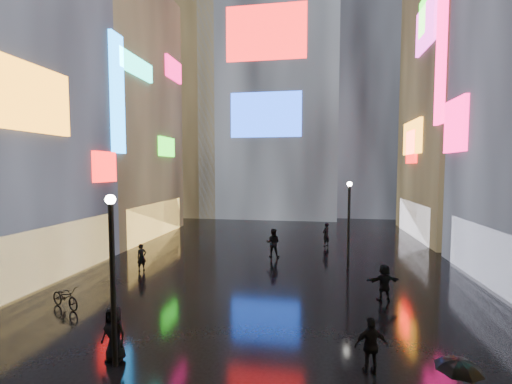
% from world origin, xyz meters
% --- Properties ---
extents(ground, '(140.00, 140.00, 0.00)m').
position_xyz_m(ground, '(0.00, 20.00, 0.00)').
color(ground, black).
rests_on(ground, ground).
extents(building_left_far, '(10.28, 12.00, 22.00)m').
position_xyz_m(building_left_far, '(-15.98, 26.00, 10.98)').
color(building_left_far, black).
rests_on(building_left_far, ground).
extents(building_right_far, '(10.28, 12.00, 28.00)m').
position_xyz_m(building_right_far, '(15.98, 30.00, 13.98)').
color(building_right_far, black).
rests_on(building_right_far, ground).
extents(tower_main, '(16.00, 14.20, 42.00)m').
position_xyz_m(tower_main, '(-3.00, 43.97, 21.01)').
color(tower_main, black).
rests_on(tower_main, ground).
extents(tower_flank_right, '(12.00, 12.00, 34.00)m').
position_xyz_m(tower_flank_right, '(9.00, 46.00, 17.00)').
color(tower_flank_right, black).
rests_on(tower_flank_right, ground).
extents(tower_flank_left, '(10.00, 10.00, 26.00)m').
position_xyz_m(tower_flank_left, '(-14.00, 42.00, 13.00)').
color(tower_flank_left, black).
rests_on(tower_flank_left, ground).
extents(lamp_near, '(0.30, 0.30, 5.20)m').
position_xyz_m(lamp_near, '(-3.56, 7.44, 2.94)').
color(lamp_near, black).
rests_on(lamp_near, ground).
extents(lamp_far, '(0.30, 0.30, 5.20)m').
position_xyz_m(lamp_far, '(4.40, 18.88, 2.94)').
color(lamp_far, black).
rests_on(lamp_far, ground).
extents(pedestrian_3, '(1.01, 0.54, 1.65)m').
position_xyz_m(pedestrian_3, '(4.00, 8.32, 0.82)').
color(pedestrian_3, black).
rests_on(pedestrian_3, ground).
extents(pedestrian_4, '(0.92, 0.69, 1.71)m').
position_xyz_m(pedestrian_4, '(-3.74, 7.71, 0.86)').
color(pedestrian_4, black).
rests_on(pedestrian_4, ground).
extents(pedestrian_5, '(1.61, 0.88, 1.66)m').
position_xyz_m(pedestrian_5, '(5.51, 14.15, 0.83)').
color(pedestrian_5, black).
rests_on(pedestrian_5, ground).
extents(pedestrian_6, '(0.64, 0.68, 1.56)m').
position_xyz_m(pedestrian_6, '(-7.53, 16.60, 0.78)').
color(pedestrian_6, black).
rests_on(pedestrian_6, ground).
extents(pedestrian_7, '(0.99, 0.80, 1.93)m').
position_xyz_m(pedestrian_7, '(-0.31, 20.89, 0.96)').
color(pedestrian_7, black).
rests_on(pedestrian_7, ground).
extents(umbrella_1, '(0.95, 0.95, 0.70)m').
position_xyz_m(umbrella_1, '(4.95, 4.90, 2.14)').
color(umbrella_1, black).
rests_on(umbrella_1, pedestrian_2).
extents(umbrella_2, '(1.25, 1.26, 0.86)m').
position_xyz_m(umbrella_2, '(-3.74, 7.71, 2.14)').
color(umbrella_2, black).
rests_on(umbrella_2, pedestrian_4).
extents(bicycle, '(1.92, 1.28, 0.96)m').
position_xyz_m(bicycle, '(-8.09, 11.03, 0.48)').
color(bicycle, black).
rests_on(bicycle, ground).
extents(pedestrian_8, '(0.75, 0.78, 1.80)m').
position_xyz_m(pedestrian_8, '(3.34, 24.79, 0.90)').
color(pedestrian_8, black).
rests_on(pedestrian_8, ground).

